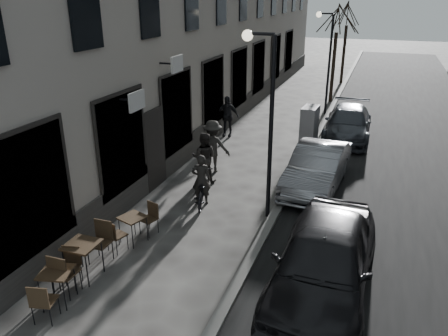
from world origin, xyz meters
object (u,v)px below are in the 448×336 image
Objects in this scene: bicycle at (201,189)px; pedestrian_mid at (213,147)px; bistro_set_b at (83,257)px; car_near at (324,261)px; streetlamp_far at (327,52)px; pedestrian_near at (204,157)px; utility_cabinet at (309,126)px; bistro_set_a at (58,283)px; car_mid at (317,168)px; tree_far at (348,13)px; car_far at (348,123)px; tree_near at (338,18)px; pedestrian_far at (227,116)px; streetlamp_near at (265,107)px; bistro_set_c at (133,226)px.

bicycle is 2.60m from pedestrian_mid.
bistro_set_b is 5.22m from car_near.
pedestrian_near is (-2.47, -10.30, -2.31)m from streetlamp_far.
pedestrian_mid reaches higher than pedestrian_near.
bistro_set_a is at bearing -101.30° from utility_cabinet.
streetlamp_far is at bearing 101.07° from car_mid.
tree_far is 25.70m from bistro_set_b.
tree_near is at bearing 101.44° from car_far.
pedestrian_far is (-0.51, 11.80, 0.44)m from bistro_set_a.
pedestrian_far is at bearing -122.98° from streetlamp_far.
streetlamp_far is 2.81× the size of bicycle.
streetlamp_near is 2.98× the size of pedestrian_near.
bistro_set_a is 0.33× the size of car_far.
bistro_set_b is at bearing -111.75° from car_far.
streetlamp_far reaches higher than pedestrian_mid.
car_far is at bearing -66.92° from streetlamp_far.
bistro_set_c is (-2.77, -17.50, -4.23)m from tree_near.
car_mid is at bearing -83.01° from streetlamp_far.
tree_far is at bearing 70.07° from bistro_set_a.
streetlamp_far is at bearing 90.00° from streetlamp_near.
car_far is at bearing 78.75° from streetlamp_near.
pedestrian_near is (-2.65, -5.07, 0.05)m from utility_cabinet.
pedestrian_mid is (0.44, 6.79, 0.42)m from bistro_set_b.
bistro_set_a is 6.80m from pedestrian_near.
pedestrian_mid is at bearing 73.58° from bistro_set_a.
pedestrian_far is at bearing 141.14° from car_mid.
pedestrian_mid is at bearing -93.71° from bicycle.
utility_cabinet is at bearing -133.56° from pedestrian_mid.
bicycle is (1.01, 5.21, 0.02)m from bistro_set_a.
bistro_set_a is 0.91× the size of bistro_set_b.
pedestrian_mid reaches higher than utility_cabinet.
streetlamp_far is 1.19× the size of car_mid.
bistro_set_a is 5.47m from car_near.
tree_near is 14.07m from pedestrian_near.
bistro_set_c is at bearing -100.54° from streetlamp_far.
car_mid is (1.17, 2.44, -2.46)m from streetlamp_near.
car_mid reaches higher than bistro_set_b.
pedestrian_far is (-3.61, -0.05, 0.09)m from utility_cabinet.
bicycle is at bearing 98.97° from pedestrian_near.
tree_near is (0.07, 3.00, 1.50)m from streetlamp_far.
tree_near is at bearing 80.49° from bistro_set_b.
streetlamp_near reaches higher than bistro_set_c.
bicycle is (0.78, 2.63, 0.04)m from bistro_set_c.
streetlamp_near is 1.06× the size of car_near.
pedestrian_near is (-2.54, -19.30, -3.81)m from tree_far.
bistro_set_b is 13.18m from car_far.
bicycle is 1.06× the size of pedestrian_near.
car_near is (2.04, -17.98, -3.84)m from tree_near.
tree_far is at bearing -112.66° from bicycle.
pedestrian_far is (-1.51, 6.59, 0.42)m from bicycle.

